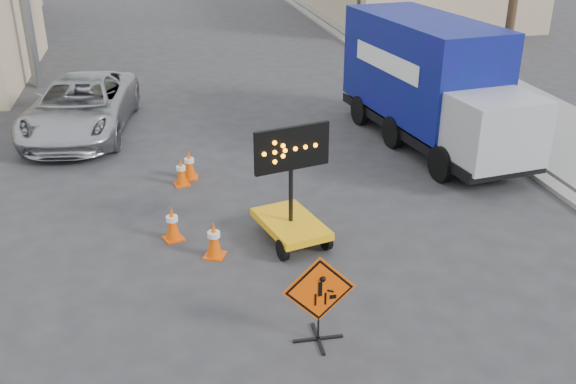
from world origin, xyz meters
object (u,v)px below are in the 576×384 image
object	(u,v)px
pickup_truck	(81,106)
box_truck	(430,90)
arrow_board	(291,216)
construction_sign	(319,297)

from	to	relation	value
pickup_truck	box_truck	distance (m)	10.25
arrow_board	pickup_truck	xyz separation A→B (m)	(-4.72, 7.88, 0.25)
construction_sign	box_truck	size ratio (longest dim) A/B	0.20
construction_sign	pickup_truck	world-z (taller)	pickup_truck
construction_sign	box_truck	distance (m)	9.80
construction_sign	pickup_truck	size ratio (longest dim) A/B	0.26
pickup_truck	box_truck	bearing A→B (deg)	-9.31
pickup_truck	arrow_board	bearing A→B (deg)	-51.43
arrow_board	pickup_truck	size ratio (longest dim) A/B	0.42
construction_sign	arrow_board	xyz separation A→B (m)	(0.26, 3.30, -0.24)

